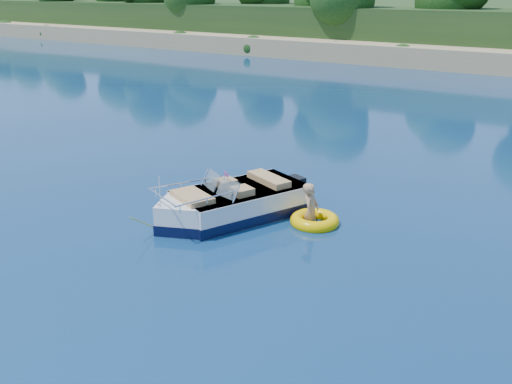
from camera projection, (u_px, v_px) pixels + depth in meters
ground at (141, 283)px, 11.65m from camera, size 160.00×160.00×0.00m
motorboat at (230, 206)px, 14.84m from camera, size 2.97×4.85×1.70m
tow_tube at (315, 221)px, 14.53m from camera, size 1.31×1.31×0.33m
boy at (311, 223)px, 14.59m from camera, size 0.60×0.94×1.71m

